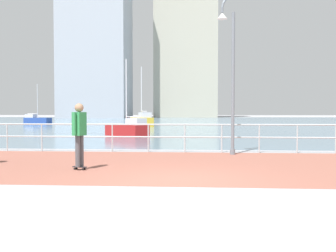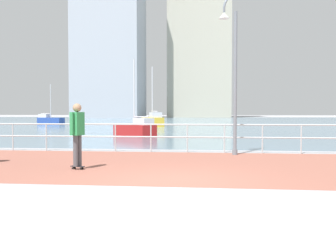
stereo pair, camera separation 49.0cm
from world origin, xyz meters
name	(u,v)px [view 1 (the left image)]	position (x,y,z in m)	size (l,w,h in m)	color
ground	(192,124)	(0.00, 40.00, 0.00)	(220.00, 220.00, 0.00)	#9E9EA3
brick_paving	(181,164)	(0.00, 2.78, 0.00)	(28.00, 6.81, 0.01)	#935647
harbor_water	(193,122)	(0.00, 51.19, 0.00)	(180.00, 88.00, 0.00)	slate
waterfront_railing	(185,133)	(0.00, 6.19, 0.75)	(25.25, 0.06, 1.09)	#B2BCC1
lamppost	(230,67)	(1.63, 5.49, 3.16)	(0.70, 0.62, 5.71)	slate
skateboarder	(79,130)	(-2.68, 1.55, 1.07)	(0.41, 0.55, 1.78)	black
sailboat_white	(37,120)	(-19.60, 39.06, 0.48)	(3.74, 2.13, 5.02)	#284799
sailboat_teal	(128,129)	(-3.86, 15.52, 0.46)	(3.16, 3.21, 4.83)	#B21E1E
sailboat_yellow	(142,121)	(-5.15, 31.29, 0.59)	(2.97, 4.59, 6.19)	gold
tower_beige	(95,23)	(-22.99, 81.25, 22.10)	(15.45, 12.29, 45.87)	#A3A8B2
tower_brick	(186,34)	(-2.19, 96.89, 22.44)	(16.10, 16.89, 46.55)	#B2AD99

